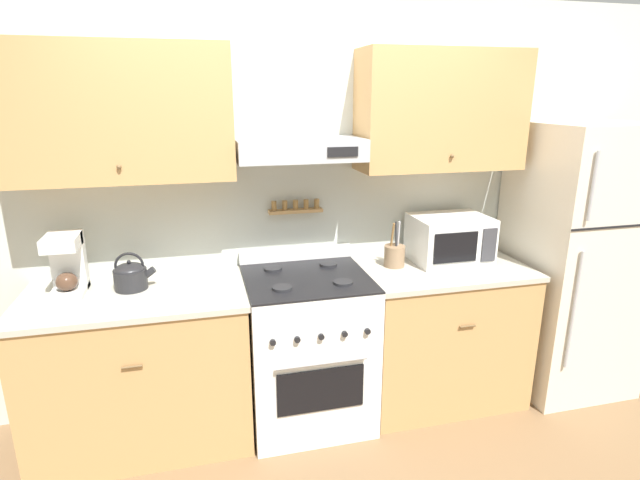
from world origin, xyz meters
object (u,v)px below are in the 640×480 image
(tea_kettle, at_px, (131,275))
(utensil_crock, at_px, (394,255))
(coffee_maker, at_px, (67,263))
(stove_range, at_px, (307,348))
(refrigerator, at_px, (573,259))
(microwave, at_px, (449,239))

(tea_kettle, xyz_separation_m, utensil_crock, (1.57, 0.00, -0.01))
(tea_kettle, relative_size, coffee_maker, 0.70)
(stove_range, height_order, tea_kettle, tea_kettle)
(stove_range, distance_m, refrigerator, 1.88)
(stove_range, height_order, utensil_crock, utensil_crock)
(utensil_crock, bearing_deg, microwave, 2.65)
(refrigerator, distance_m, coffee_maker, 3.15)
(microwave, xyz_separation_m, utensil_crock, (-0.39, -0.02, -0.08))
(microwave, bearing_deg, refrigerator, -8.81)
(refrigerator, bearing_deg, stove_range, 179.36)
(utensil_crock, bearing_deg, stove_range, -170.86)
(utensil_crock, bearing_deg, tea_kettle, -180.00)
(tea_kettle, bearing_deg, refrigerator, -2.34)
(stove_range, xyz_separation_m, tea_kettle, (-0.98, 0.09, 0.53))
(stove_range, distance_m, coffee_maker, 1.45)
(stove_range, bearing_deg, refrigerator, -0.64)
(tea_kettle, bearing_deg, coffee_maker, 174.02)
(tea_kettle, height_order, coffee_maker, coffee_maker)
(tea_kettle, relative_size, microwave, 0.48)
(refrigerator, relative_size, coffee_maker, 5.43)
(tea_kettle, distance_m, microwave, 1.96)
(coffee_maker, bearing_deg, stove_range, -5.62)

